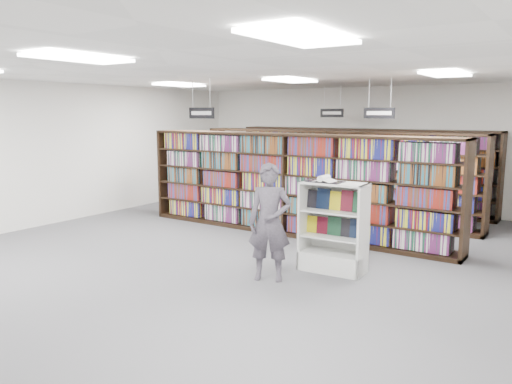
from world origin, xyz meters
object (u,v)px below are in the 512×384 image
Objects in this scene: open_book at (324,180)px; shopper at (270,222)px; bookshelf_row_near at (290,184)px; endcap_display at (334,241)px.

shopper reaches higher than open_book.
bookshelf_row_near is 4.86× the size of endcap_display.
shopper is at bearing -65.56° from bookshelf_row_near.
bookshelf_row_near is at bearing 133.15° from open_book.
open_book reaches higher than endcap_display.
endcap_display is 0.81× the size of shopper.
open_book is 0.32× the size of shopper.
open_book is at bearing -47.16° from bookshelf_row_near.
bookshelf_row_near is at bearing 90.54° from shopper.
bookshelf_row_near is 12.47× the size of open_book.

